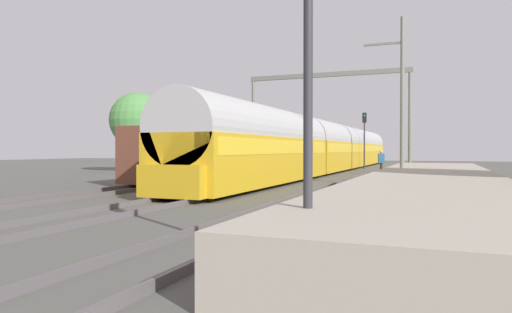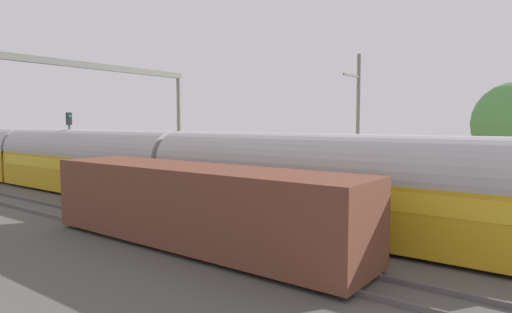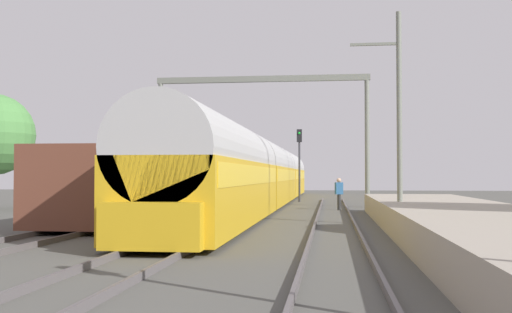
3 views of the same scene
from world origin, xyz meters
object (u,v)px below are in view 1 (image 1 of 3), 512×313
(railway_signal_near, at_px, (308,37))
(catenary_gantry, at_px, (327,100))
(passenger_train, at_px, (331,147))
(person_crossing, at_px, (381,160))
(railway_signal_far, at_px, (364,133))
(freight_car, at_px, (208,155))

(railway_signal_near, height_order, catenary_gantry, catenary_gantry)
(passenger_train, relative_size, railway_signal_near, 9.10)
(passenger_train, xyz_separation_m, person_crossing, (4.55, -4.85, -0.94))
(person_crossing, bearing_deg, railway_signal_far, 85.61)
(person_crossing, bearing_deg, railway_signal_near, -104.98)
(freight_car, bearing_deg, railway_signal_near, -58.25)
(freight_car, relative_size, person_crossing, 7.51)
(passenger_train, distance_m, railway_signal_near, 31.82)
(railway_signal_far, bearing_deg, person_crossing, -75.24)
(passenger_train, distance_m, person_crossing, 6.72)
(railway_signal_far, xyz_separation_m, catenary_gantry, (-1.92, -6.83, 2.38))
(railway_signal_near, xyz_separation_m, railway_signal_far, (-4.55, 36.27, -0.16))
(person_crossing, relative_size, catenary_gantry, 0.13)
(person_crossing, xyz_separation_m, railway_signal_far, (-2.63, 9.99, 2.25))
(person_crossing, relative_size, railway_signal_near, 0.32)
(passenger_train, bearing_deg, catenary_gantry, -90.00)
(passenger_train, distance_m, railway_signal_far, 5.65)
(person_crossing, height_order, railway_signal_far, railway_signal_far)
(person_crossing, relative_size, railway_signal_far, 0.34)
(passenger_train, bearing_deg, person_crossing, -46.81)
(freight_car, bearing_deg, person_crossing, 45.47)
(railway_signal_near, bearing_deg, catenary_gantry, 102.39)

